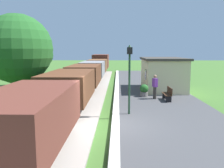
{
  "coord_description": "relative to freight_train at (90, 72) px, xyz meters",
  "views": [
    {
      "loc": [
        0.5,
        -10.58,
        3.63
      ],
      "look_at": [
        0.12,
        4.58,
        1.5
      ],
      "focal_mm": 38.13,
      "sensor_mm": 36.0,
      "label": 1
    }
  ],
  "objects": [
    {
      "name": "lamp_post_near",
      "position": [
        3.51,
        -12.05,
        1.35
      ],
      "size": [
        0.28,
        0.28,
        3.7
      ],
      "color": "#193823",
      "rests_on": "platform_slab"
    },
    {
      "name": "rail_near",
      "position": [
        0.72,
        -13.97,
        -1.26
      ],
      "size": [
        0.07,
        60.0,
        0.14
      ],
      "primitive_type": "cube",
      "color": "slate",
      "rests_on": "track_ballast"
    },
    {
      "name": "tree_trackside_mid",
      "position": [
        -3.52,
        -9.38,
        2.28
      ],
      "size": [
        4.44,
        4.44,
        5.96
      ],
      "color": "#4C3823",
      "rests_on": "ground"
    },
    {
      "name": "person_waiting",
      "position": [
        5.5,
        -7.96,
        -0.27
      ],
      "size": [
        0.37,
        0.44,
        1.71
      ],
      "rotation": [
        0.0,
        0.0,
        3.55
      ],
      "color": "#38332D",
      "rests_on": "platform_slab"
    },
    {
      "name": "track_ballast",
      "position": [
        -0.0,
        -13.97,
        -1.39
      ],
      "size": [
        3.8,
        60.0,
        0.12
      ],
      "primitive_type": "cube",
      "color": "#9E9389",
      "rests_on": "ground"
    },
    {
      "name": "station_hut",
      "position": [
        6.8,
        -3.77,
        0.2
      ],
      "size": [
        3.5,
        5.8,
        2.78
      ],
      "color": "beige",
      "rests_on": "platform_slab"
    },
    {
      "name": "rail_far",
      "position": [
        -0.72,
        -13.97,
        -1.26
      ],
      "size": [
        0.07,
        60.0,
        0.14
      ],
      "primitive_type": "cube",
      "color": "slate",
      "rests_on": "track_ballast"
    },
    {
      "name": "ground_plane",
      "position": [
        2.4,
        -13.97,
        -1.45
      ],
      "size": [
        160.0,
        160.0,
        0.0
      ],
      "primitive_type": "plane",
      "color": "#3D6628"
    },
    {
      "name": "tree_trackside_far",
      "position": [
        -5.76,
        -0.89,
        2.25
      ],
      "size": [
        3.64,
        3.64,
        5.53
      ],
      "color": "#4C3823",
      "rests_on": "ground"
    },
    {
      "name": "tree_field_left",
      "position": [
        -7.18,
        6.35,
        1.62
      ],
      "size": [
        3.22,
        3.22,
        4.69
      ],
      "color": "#4C3823",
      "rests_on": "ground"
    },
    {
      "name": "platform_slab",
      "position": [
        5.6,
        -13.97,
        -1.33
      ],
      "size": [
        6.0,
        60.0,
        0.25
      ],
      "primitive_type": "cube",
      "color": "#424244",
      "rests_on": "ground"
    },
    {
      "name": "freight_train",
      "position": [
        0.0,
        0.0,
        0.0
      ],
      "size": [
        2.5,
        39.2,
        2.72
      ],
      "color": "brown",
      "rests_on": "rail_near"
    },
    {
      "name": "bench_near_hut",
      "position": [
        6.32,
        -8.49,
        -0.73
      ],
      "size": [
        0.42,
        1.5,
        0.91
      ],
      "color": "#422819",
      "rests_on": "platform_slab"
    },
    {
      "name": "platform_edge_stripe",
      "position": [
        2.8,
        -13.97,
        -1.2
      ],
      "size": [
        0.36,
        60.0,
        0.01
      ],
      "primitive_type": "cube",
      "color": "silver",
      "rests_on": "platform_slab"
    },
    {
      "name": "potted_planter",
      "position": [
        4.85,
        -7.11,
        -0.73
      ],
      "size": [
        0.64,
        0.64,
        0.92
      ],
      "color": "slate",
      "rests_on": "platform_slab"
    }
  ]
}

